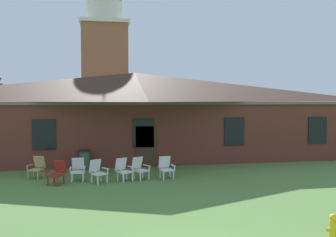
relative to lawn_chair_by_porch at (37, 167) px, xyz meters
The scene contains 12 objects.
brick_building 8.71m from the lawn_chair_by_porch, 54.38° to the left, with size 25.41×10.40×5.18m.
dome_tower 25.34m from the lawn_chair_by_porch, 82.65° to the left, with size 5.18×5.18×17.49m.
lawn_chair_by_porch is the anchor object (origin of this frame).
lawn_chair_near_door 1.70m from the lawn_chair_by_porch, 52.74° to the right, with size 0.82×0.85×0.96m.
lawn_chair_left_end 1.98m from the lawn_chair_by_porch, 24.32° to the right, with size 0.64×0.67×0.96m.
lawn_chair_middle 2.97m from the lawn_chair_by_porch, 27.13° to the right, with size 0.85×0.87×0.96m.
lawn_chair_right_end 3.90m from the lawn_chair_by_porch, 17.09° to the right, with size 0.83×0.86×0.96m.
lawn_chair_far_side 4.56m from the lawn_chair_by_porch, 12.55° to the right, with size 0.84×0.86×0.96m.
lawn_chair_under_eave 5.69m from the lawn_chair_by_porch, 10.32° to the right, with size 0.71×0.75×0.96m.
bare_tree_beside_building 10.63m from the lawn_chair_by_porch, 112.60° to the left, with size 1.51×1.65×4.99m.
fire_hydrant 12.29m from the lawn_chair_by_porch, 47.83° to the right, with size 0.36×0.28×0.79m.
trash_bin 2.52m from the lawn_chair_by_porch, 38.26° to the left, with size 0.56×0.56×0.98m.
Camera 1 is at (-1.99, -6.49, 3.49)m, focal length 39.15 mm.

